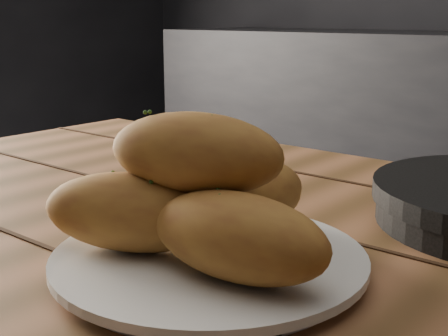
# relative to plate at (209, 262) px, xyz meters

# --- Properties ---
(plate) EXTENTS (0.27, 0.27, 0.02)m
(plate) POSITION_rel_plate_xyz_m (0.00, 0.00, 0.00)
(plate) COLOR silver
(plate) RESTS_ON table
(bread_rolls) EXTENTS (0.28, 0.24, 0.12)m
(bread_rolls) POSITION_rel_plate_xyz_m (-0.01, -0.00, 0.06)
(bread_rolls) COLOR #B17D31
(bread_rolls) RESTS_ON plate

